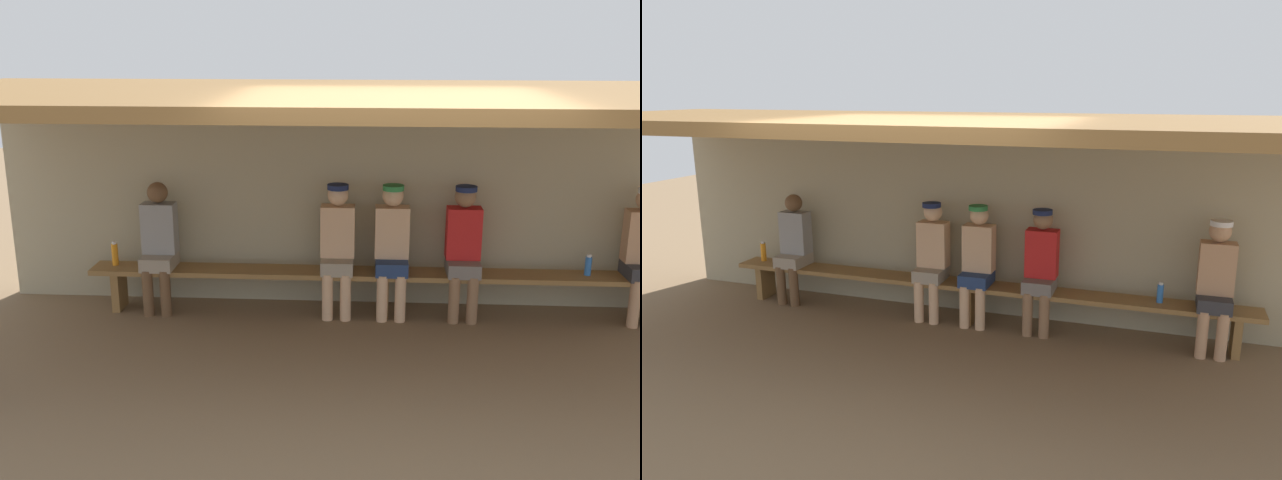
{
  "view_description": "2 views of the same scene",
  "coord_description": "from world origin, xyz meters",
  "views": [
    {
      "loc": [
        -0.2,
        -5.54,
        2.81
      ],
      "look_at": [
        -0.63,
        1.24,
        0.87
      ],
      "focal_mm": 41.44,
      "sensor_mm": 36.0,
      "label": 1
    },
    {
      "loc": [
        1.98,
        -4.63,
        2.56
      ],
      "look_at": [
        -0.07,
        1.43,
        0.98
      ],
      "focal_mm": 34.09,
      "sensor_mm": 36.0,
      "label": 2
    }
  ],
  "objects": [
    {
      "name": "player_in_red",
      "position": [
        0.07,
        1.55,
        0.75
      ],
      "size": [
        0.34,
        0.42,
        1.34
      ],
      "color": "navy",
      "rests_on": "ground"
    },
    {
      "name": "player_in_white",
      "position": [
        -2.3,
        1.55,
        0.73
      ],
      "size": [
        0.34,
        0.42,
        1.34
      ],
      "color": "gray",
      "rests_on": "ground"
    },
    {
      "name": "player_with_sunglasses",
      "position": [
        -0.48,
        1.55,
        0.75
      ],
      "size": [
        0.34,
        0.42,
        1.34
      ],
      "color": "gray",
      "rests_on": "ground"
    },
    {
      "name": "back_wall",
      "position": [
        0.0,
        2.0,
        1.1
      ],
      "size": [
        8.0,
        0.2,
        2.2
      ],
      "primitive_type": "cube",
      "color": "tan",
      "rests_on": "ground"
    },
    {
      "name": "water_bottle_green",
      "position": [
        2.01,
        1.57,
        0.56
      ],
      "size": [
        0.06,
        0.06,
        0.21
      ],
      "color": "blue",
      "rests_on": "bench"
    },
    {
      "name": "player_leftmost",
      "position": [
        2.52,
        1.55,
        0.75
      ],
      "size": [
        0.34,
        0.42,
        1.34
      ],
      "color": "#333338",
      "rests_on": "ground"
    },
    {
      "name": "dugout_roof",
      "position": [
        0.0,
        0.7,
        2.26
      ],
      "size": [
        8.0,
        2.8,
        0.12
      ],
      "primitive_type": "cube",
      "color": "brown",
      "rests_on": "back_wall"
    },
    {
      "name": "bench",
      "position": [
        0.0,
        1.55,
        0.39
      ],
      "size": [
        6.0,
        0.36,
        0.46
      ],
      "color": "olive",
      "rests_on": "ground"
    },
    {
      "name": "ground_plane",
      "position": [
        0.0,
        0.0,
        0.0
      ],
      "size": [
        24.0,
        24.0,
        0.0
      ],
      "primitive_type": "plane",
      "color": "brown"
    },
    {
      "name": "water_bottle_orange",
      "position": [
        -2.78,
        1.59,
        0.58
      ],
      "size": [
        0.07,
        0.07,
        0.25
      ],
      "color": "orange",
      "rests_on": "bench"
    },
    {
      "name": "player_rightmost",
      "position": [
        0.77,
        1.55,
        0.75
      ],
      "size": [
        0.34,
        0.42,
        1.34
      ],
      "color": "slate",
      "rests_on": "ground"
    }
  ]
}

